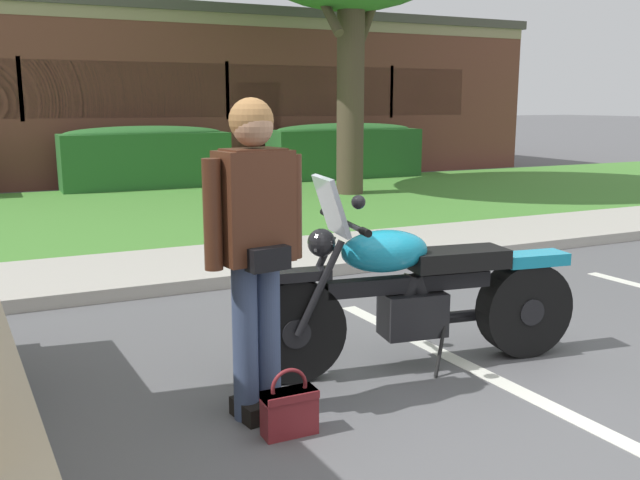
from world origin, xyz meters
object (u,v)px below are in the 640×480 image
(rider_person, at_px, (255,237))
(brick_building, at_px, (10,95))
(hedge_center_right, at_px, (345,150))
(handbag, at_px, (289,408))
(hedge_center_left, at_px, (146,157))
(motorcycle, at_px, (427,293))

(rider_person, relative_size, brick_building, 0.07)
(rider_person, bearing_deg, hedge_center_right, 60.20)
(handbag, distance_m, hedge_center_left, 10.65)
(hedge_center_left, height_order, brick_building, brick_building)
(motorcycle, height_order, hedge_center_left, motorcycle)
(motorcycle, bearing_deg, rider_person, -169.96)
(hedge_center_right, distance_m, brick_building, 8.97)
(hedge_center_right, bearing_deg, motorcycle, -114.79)
(hedge_center_left, relative_size, brick_building, 0.13)
(handbag, relative_size, brick_building, 0.02)
(brick_building, bearing_deg, hedge_center_right, -43.79)
(rider_person, bearing_deg, hedge_center_left, 81.43)
(motorcycle, distance_m, rider_person, 1.35)
(hedge_center_right, xyz_separation_m, brick_building, (-6.42, 6.15, 1.20))
(motorcycle, height_order, handbag, motorcycle)
(rider_person, relative_size, handbag, 4.74)
(rider_person, bearing_deg, brick_building, 91.92)
(rider_person, xyz_separation_m, hedge_center_left, (1.54, 10.25, -0.34))
(rider_person, xyz_separation_m, hedge_center_right, (5.87, 10.25, -0.34))
(motorcycle, xyz_separation_m, hedge_center_left, (0.31, 10.03, 0.16))
(handbag, xyz_separation_m, hedge_center_left, (1.48, 10.54, 0.51))
(motorcycle, relative_size, rider_person, 1.31)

